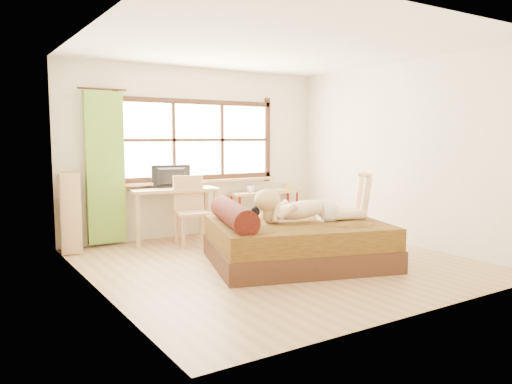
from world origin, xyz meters
TOP-DOWN VIEW (x-y plane):
  - floor at (0.00, 0.00)m, footprint 4.50×4.50m
  - ceiling at (0.00, 0.00)m, footprint 4.50×4.50m
  - wall_back at (0.00, 2.25)m, footprint 4.50×0.00m
  - wall_front at (0.00, -2.25)m, footprint 4.50×0.00m
  - wall_left at (-2.25, 0.00)m, footprint 0.00×4.50m
  - wall_right at (2.25, 0.00)m, footprint 0.00×4.50m
  - window at (0.00, 2.22)m, footprint 2.80×0.16m
  - curtain at (-1.55, 2.13)m, footprint 0.55×0.10m
  - bed at (0.15, -0.16)m, footprint 2.54×2.26m
  - woman at (0.35, -0.22)m, footprint 1.55×0.85m
  - kitten at (-0.52, -0.07)m, footprint 0.34×0.22m
  - desk at (-0.57, 1.95)m, footprint 1.39×0.80m
  - monitor at (-0.57, 2.00)m, footprint 0.61×0.17m
  - chair at (-0.45, 1.59)m, footprint 0.52×0.52m
  - pipe_shelf at (1.21, 2.07)m, footprint 1.33×0.36m
  - cup at (0.90, 2.07)m, footprint 0.14×0.14m
  - book at (1.40, 2.07)m, footprint 0.16×0.22m
  - bookshelf at (-2.08, 2.02)m, footprint 0.36×0.52m

SIDE VIEW (x-z plane):
  - floor at x=0.00m, z-range 0.00..0.00m
  - bed at x=0.15m, z-range -0.12..0.69m
  - pipe_shelf at x=1.21m, z-range 0.11..0.86m
  - bookshelf at x=-2.08m, z-range 0.01..1.11m
  - chair at x=-0.45m, z-range 0.06..1.08m
  - kitten at x=-0.52m, z-range 0.53..0.79m
  - book at x=1.40m, z-range 0.66..0.68m
  - desk at x=-0.57m, z-range 0.30..1.12m
  - cup at x=0.90m, z-range 0.66..0.77m
  - woman at x=0.35m, z-range 0.53..1.17m
  - monitor at x=-0.57m, z-range 0.82..1.17m
  - curtain at x=-1.55m, z-range 0.05..2.25m
  - wall_back at x=0.00m, z-range -0.90..3.60m
  - wall_front at x=0.00m, z-range -0.90..3.60m
  - wall_left at x=-2.25m, z-range -0.90..3.60m
  - wall_right at x=2.25m, z-range -0.90..3.60m
  - window at x=0.00m, z-range 0.78..2.24m
  - ceiling at x=0.00m, z-range 2.70..2.70m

